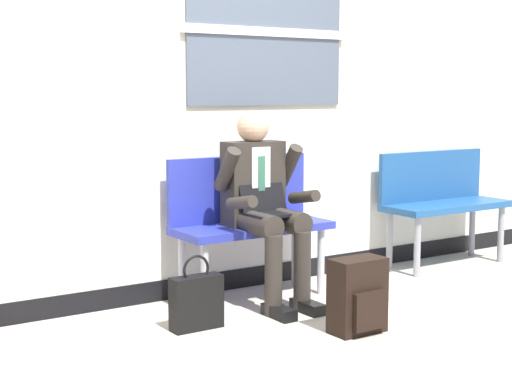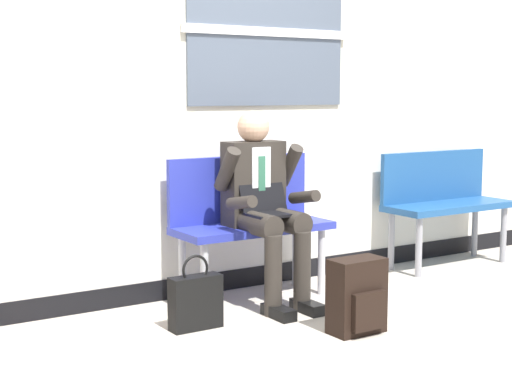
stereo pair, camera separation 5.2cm
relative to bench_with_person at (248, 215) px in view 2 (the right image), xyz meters
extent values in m
plane|color=#B2A899|center=(-0.22, -0.42, -0.56)|extent=(18.00, 18.00, 0.00)
cube|color=silver|center=(-0.22, 0.28, 0.08)|extent=(6.75, 0.12, 0.99)
cube|color=black|center=(-0.22, 0.28, -0.49)|extent=(6.75, 0.14, 0.14)
cube|color=#4C5666|center=(0.30, 0.21, 1.23)|extent=(1.27, 0.02, 1.01)
cube|color=silver|center=(0.30, 0.20, 1.23)|extent=(1.35, 0.03, 0.06)
cube|color=#28339E|center=(0.00, -0.07, -0.08)|extent=(1.07, 0.42, 0.05)
cube|color=#28339E|center=(0.00, 0.11, 0.17)|extent=(1.07, 0.04, 0.44)
cylinder|color=#B7B7BC|center=(-0.45, -0.22, -0.33)|extent=(0.05, 0.05, 0.45)
cylinder|color=#B7B7BC|center=(-0.45, 0.08, -0.33)|extent=(0.05, 0.05, 0.45)
cylinder|color=#B7B7BC|center=(0.45, -0.22, -0.33)|extent=(0.05, 0.05, 0.45)
cylinder|color=#B7B7BC|center=(0.45, 0.08, -0.33)|extent=(0.05, 0.05, 0.45)
cube|color=navy|center=(1.84, -0.07, -0.08)|extent=(1.10, 0.42, 0.05)
cube|color=navy|center=(1.84, 0.11, 0.15)|extent=(1.10, 0.04, 0.40)
cylinder|color=gray|center=(1.37, -0.22, -0.33)|extent=(0.05, 0.05, 0.45)
cylinder|color=gray|center=(1.37, 0.08, -0.33)|extent=(0.05, 0.05, 0.45)
cylinder|color=gray|center=(2.30, -0.22, -0.33)|extent=(0.05, 0.05, 0.45)
cylinder|color=gray|center=(2.30, 0.08, -0.33)|extent=(0.05, 0.05, 0.45)
cylinder|color=#2D2823|center=(-0.11, -0.28, -0.01)|extent=(0.15, 0.40, 0.15)
cylinder|color=#2D2823|center=(-0.11, -0.47, -0.30)|extent=(0.11, 0.11, 0.50)
cube|color=black|center=(-0.11, -0.53, -0.52)|extent=(0.10, 0.26, 0.07)
cylinder|color=#2D2823|center=(0.11, -0.28, -0.01)|extent=(0.15, 0.40, 0.15)
cylinder|color=#2D2823|center=(0.11, -0.47, -0.30)|extent=(0.11, 0.11, 0.50)
cube|color=black|center=(0.11, -0.53, -0.52)|extent=(0.10, 0.26, 0.07)
cube|color=#2D2823|center=(0.00, -0.07, 0.22)|extent=(0.40, 0.18, 0.55)
cube|color=silver|center=(0.00, -0.17, 0.27)|extent=(0.14, 0.01, 0.39)
cube|color=#2D664C|center=(0.00, -0.18, 0.24)|extent=(0.05, 0.01, 0.33)
sphere|color=tan|center=(0.00, -0.07, 0.59)|extent=(0.21, 0.21, 0.21)
cylinder|color=#2D2823|center=(-0.24, -0.14, 0.33)|extent=(0.09, 0.25, 0.30)
cylinder|color=#2D2823|center=(-0.24, -0.31, 0.14)|extent=(0.08, 0.27, 0.12)
cylinder|color=#2D2823|center=(0.24, -0.14, 0.33)|extent=(0.09, 0.25, 0.30)
cylinder|color=#2D2823|center=(0.24, -0.31, 0.14)|extent=(0.08, 0.27, 0.12)
cube|color=black|center=(0.00, -0.31, 0.05)|extent=(0.33, 0.22, 0.02)
cube|color=black|center=(0.00, -0.18, 0.16)|extent=(0.33, 0.08, 0.21)
cube|color=black|center=(0.10, -1.02, -0.34)|extent=(0.32, 0.18, 0.43)
cube|color=black|center=(0.10, -1.12, -0.40)|extent=(0.22, 0.04, 0.22)
cube|color=black|center=(-0.64, -0.46, -0.40)|extent=(0.31, 0.11, 0.32)
torus|color=black|center=(-0.64, -0.46, -0.20)|extent=(0.17, 0.02, 0.17)
camera|label=1|loc=(-2.75, -4.31, 0.82)|focal=54.36mm
camera|label=2|loc=(-2.71, -4.34, 0.82)|focal=54.36mm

